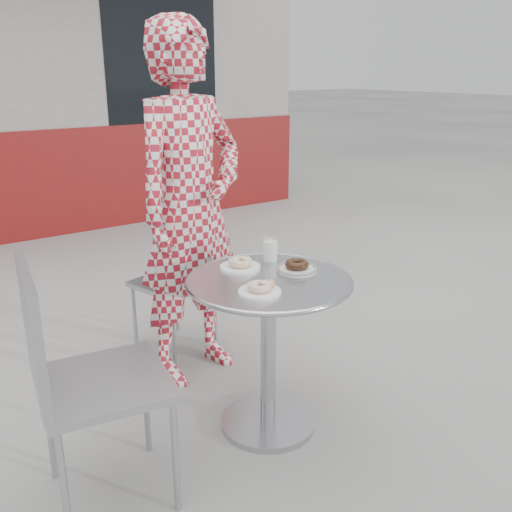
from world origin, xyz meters
TOP-DOWN VIEW (x-y plane):
  - ground at (0.00, 0.00)m, footprint 60.00×60.00m
  - bistro_table at (0.04, -0.03)m, footprint 0.70×0.70m
  - chair_far at (0.06, 0.87)m, footprint 0.46×0.46m
  - chair_left at (-0.71, -0.04)m, footprint 0.51×0.51m
  - seated_person at (0.03, 0.61)m, footprint 0.73×0.57m
  - plate_far at (0.01, 0.15)m, footprint 0.18×0.18m
  - plate_near at (-0.08, -0.13)m, footprint 0.17×0.17m
  - plate_checker at (0.20, -0.02)m, footprint 0.18×0.18m
  - milk_cup at (0.18, 0.16)m, footprint 0.07×0.07m

SIDE VIEW (x-z plane):
  - ground at x=0.00m, z-range 0.00..0.00m
  - chair_far at x=0.06m, z-range -0.15..0.63m
  - chair_left at x=-0.71m, z-range -0.18..0.75m
  - bistro_table at x=0.04m, z-range 0.18..0.89m
  - plate_checker at x=0.20m, z-range 0.70..0.74m
  - plate_near at x=-0.08m, z-range 0.70..0.75m
  - plate_far at x=0.01m, z-range 0.70..0.75m
  - milk_cup at x=0.18m, z-range 0.70..0.81m
  - seated_person at x=0.03m, z-range 0.00..1.77m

